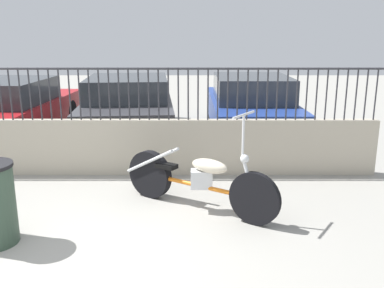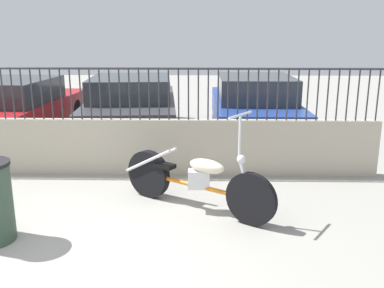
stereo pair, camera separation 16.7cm
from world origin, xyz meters
name	(u,v)px [view 1 (the left image)]	position (x,y,z in m)	size (l,w,h in m)	color
ground_plane	(48,274)	(0.00, 0.00, 0.00)	(40.00, 40.00, 0.00)	gray
low_wall	(106,147)	(0.00, 3.06, 0.46)	(8.83, 0.18, 0.92)	#B2A893
fence_railing	(103,87)	(0.00, 3.06, 1.45)	(8.83, 0.04, 0.84)	#2D2D33
motorcycle_orange	(190,179)	(1.38, 1.64, 0.41)	(2.00, 1.41, 1.37)	black
car_red	(10,109)	(-2.57, 5.54, 0.66)	(2.01, 4.49, 1.32)	black
car_dark_grey	(128,106)	(-0.02, 5.76, 0.68)	(2.25, 4.46, 1.35)	black
car_blue	(249,106)	(2.71, 5.73, 0.69)	(1.76, 4.25, 1.37)	black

